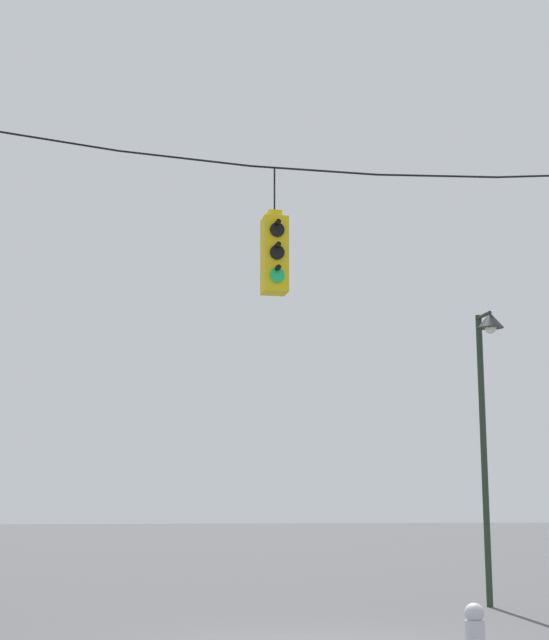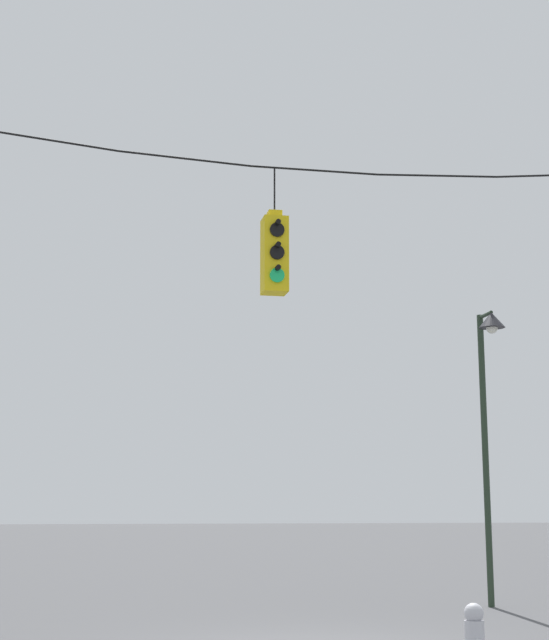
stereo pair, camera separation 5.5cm
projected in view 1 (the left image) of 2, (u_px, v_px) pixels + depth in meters
name	position (u px, v px, depth m)	size (l,w,h in m)	color
span_wire	(315.00, 159.00, 13.87)	(12.83, 0.03, 0.56)	black
traffic_light_near_left_pole	(275.00, 254.00, 13.48)	(0.34, 0.46, 1.80)	yellow
street_lamp	(487.00, 386.00, 18.49)	(0.50, 0.85, 5.47)	#233323
fire_hydrant	(475.00, 637.00, 10.87)	(0.22, 0.30, 0.75)	silver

